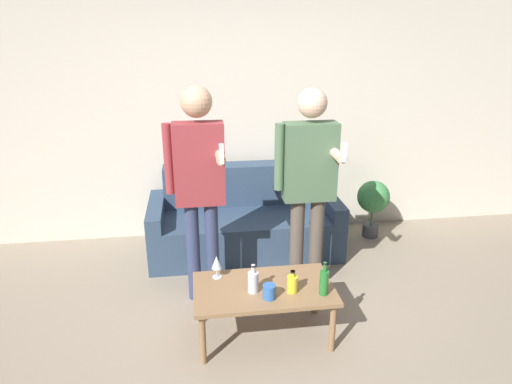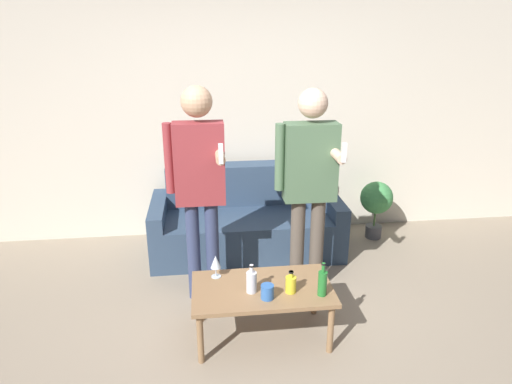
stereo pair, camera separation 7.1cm
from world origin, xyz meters
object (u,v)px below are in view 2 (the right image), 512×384
Objects in this scene: couch at (246,222)px; person_standing_left at (199,177)px; person_standing_right at (309,177)px; coffee_table at (262,293)px; bottle_orange at (291,284)px.

couch is 1.21m from person_standing_left.
person_standing_left is at bearing -178.91° from person_standing_right.
person_standing_right is at bearing 52.58° from coffee_table.
coffee_table is at bearing -54.18° from person_standing_left.
bottle_orange is (0.16, -1.49, 0.18)m from couch.
person_standing_right reaches higher than coffee_table.
coffee_table is (-0.02, -1.41, 0.07)m from couch.
person_standing_left is at bearing -117.45° from couch.
person_standing_left is (-0.60, 0.65, 0.58)m from bottle_orange.
coffee_table is at bearing 155.81° from bottle_orange.
couch is at bearing 89.04° from coffee_table.
person_standing_left is (-0.44, -0.84, 0.76)m from couch.
bottle_orange is 0.09× the size of person_standing_left.
couch is 1.17m from person_standing_right.
bottle_orange reaches higher than coffee_table.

